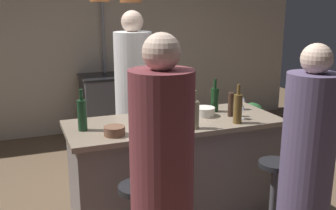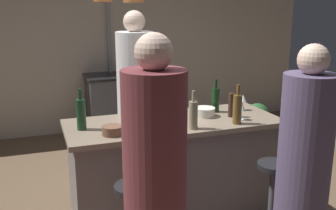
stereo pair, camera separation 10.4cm
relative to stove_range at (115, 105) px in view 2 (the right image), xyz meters
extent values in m
cube|color=#BCAD99|center=(0.00, 0.40, 0.85)|extent=(6.40, 0.16, 2.60)
cube|color=slate|center=(0.00, -2.45, -0.02)|extent=(1.72, 0.66, 0.86)
cube|color=gray|center=(0.00, -2.45, 0.43)|extent=(1.80, 0.72, 0.04)
cube|color=#47474C|center=(0.00, 0.00, -0.02)|extent=(0.76, 0.60, 0.86)
cube|color=black|center=(0.00, 0.00, 0.43)|extent=(0.80, 0.64, 0.03)
cylinder|color=white|center=(-0.11, -1.62, 0.35)|extent=(0.38, 0.38, 1.59)
sphere|color=beige|center=(-0.11, -1.62, 1.24)|extent=(0.22, 0.22, 0.22)
cylinder|color=#4C4C51|center=(0.58, -3.07, -0.11)|extent=(0.06, 0.06, 0.62)
cylinder|color=black|center=(0.58, -3.07, 0.21)|extent=(0.26, 0.26, 0.04)
cylinder|color=#594C6B|center=(0.52, -3.47, 0.27)|extent=(0.34, 0.34, 1.43)
sphere|color=beige|center=(0.52, -3.47, 1.07)|extent=(0.20, 0.20, 0.20)
cylinder|color=black|center=(-0.52, -3.07, 0.21)|extent=(0.26, 0.26, 0.04)
cylinder|color=brown|center=(-0.49, -3.45, 0.31)|extent=(0.36, 0.36, 1.51)
sphere|color=beige|center=(-0.49, -3.45, 1.15)|extent=(0.21, 0.21, 0.21)
cylinder|color=gray|center=(0.00, 0.25, 0.63)|extent=(0.04, 0.04, 2.15)
cylinder|color=#B26638|center=(-0.30, -1.05, 1.45)|extent=(0.21, 0.21, 0.04)
cylinder|color=#B26638|center=(0.05, -1.03, 1.45)|extent=(0.24, 0.24, 0.04)
cylinder|color=brown|center=(1.84, -0.86, -0.37)|extent=(0.24, 0.24, 0.16)
sphere|color=#2D6633|center=(1.84, -0.86, -0.11)|extent=(0.36, 0.36, 0.36)
cube|color=#997047|center=(-0.05, -2.33, 0.46)|extent=(0.32, 0.22, 0.02)
cylinder|color=#382319|center=(0.50, -2.50, 0.56)|extent=(0.05, 0.05, 0.21)
cylinder|color=#193D23|center=(-0.76, -2.44, 0.57)|extent=(0.07, 0.07, 0.24)
cylinder|color=#193D23|center=(-0.76, -2.44, 0.74)|extent=(0.03, 0.03, 0.08)
cylinder|color=#143319|center=(0.45, -2.31, 0.56)|extent=(0.07, 0.07, 0.22)
cylinder|color=#143319|center=(0.45, -2.31, 0.71)|extent=(0.03, 0.03, 0.08)
cylinder|color=brown|center=(0.45, -2.70, 0.57)|extent=(0.07, 0.07, 0.24)
cylinder|color=brown|center=(0.45, -2.70, 0.74)|extent=(0.03, 0.03, 0.08)
cylinder|color=gray|center=(0.06, -2.71, 0.56)|extent=(0.07, 0.07, 0.22)
cylinder|color=gray|center=(0.06, -2.71, 0.72)|extent=(0.03, 0.03, 0.08)
cylinder|color=silver|center=(0.72, -2.34, 0.46)|extent=(0.06, 0.06, 0.01)
cylinder|color=silver|center=(0.72, -2.34, 0.50)|extent=(0.01, 0.01, 0.07)
cone|color=silver|center=(0.72, -2.34, 0.57)|extent=(0.07, 0.07, 0.06)
cylinder|color=silver|center=(0.55, -2.61, 0.46)|extent=(0.06, 0.06, 0.01)
cylinder|color=silver|center=(0.55, -2.61, 0.50)|extent=(0.01, 0.01, 0.07)
cone|color=silver|center=(0.55, -2.61, 0.57)|extent=(0.07, 0.07, 0.06)
cylinder|color=silver|center=(0.30, -2.41, 0.49)|extent=(0.18, 0.18, 0.08)
cylinder|color=#B7B7BC|center=(-0.31, -2.64, 0.49)|extent=(0.22, 0.22, 0.07)
cylinder|color=brown|center=(-0.56, -2.64, 0.49)|extent=(0.16, 0.16, 0.07)
camera|label=1|loc=(-1.19, -5.33, 1.38)|focal=41.39mm
camera|label=2|loc=(-1.09, -5.37, 1.38)|focal=41.39mm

